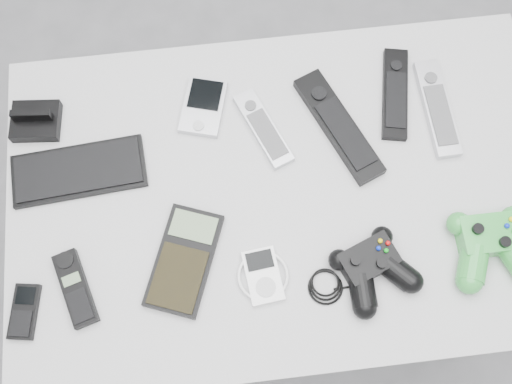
{
  "coord_description": "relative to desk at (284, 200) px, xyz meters",
  "views": [
    {
      "loc": [
        -0.01,
        -0.44,
        1.76
      ],
      "look_at": [
        0.03,
        -0.08,
        0.72
      ],
      "focal_mm": 42.0,
      "sensor_mm": 36.0,
      "label": 1
    }
  ],
  "objects": [
    {
      "name": "floor",
      "position": [
        -0.09,
        0.08,
        -0.64
      ],
      "size": [
        3.5,
        3.5,
        0.0
      ],
      "primitive_type": "plane",
      "color": "slate",
      "rests_on": "ground"
    },
    {
      "name": "desk",
      "position": [
        0.0,
        0.0,
        0.0
      ],
      "size": [
        1.05,
        0.67,
        0.7
      ],
      "color": "#A2A2A5",
      "rests_on": "floor"
    },
    {
      "name": "pda_keyboard",
      "position": [
        -0.38,
        0.08,
        0.07
      ],
      "size": [
        0.26,
        0.12,
        0.02
      ],
      "primitive_type": "cube",
      "rotation": [
        0.0,
        0.0,
        0.07
      ],
      "color": "black",
      "rests_on": "desk"
    },
    {
      "name": "dock_bracket",
      "position": [
        -0.46,
        0.19,
        0.09
      ],
      "size": [
        0.1,
        0.09,
        0.05
      ],
      "primitive_type": "cube",
      "rotation": [
        0.0,
        0.0,
        -0.09
      ],
      "color": "black",
      "rests_on": "desk"
    },
    {
      "name": "pda",
      "position": [
        -0.14,
        0.19,
        0.07
      ],
      "size": [
        0.11,
        0.14,
        0.02
      ],
      "primitive_type": "cube",
      "rotation": [
        0.0,
        0.0,
        -0.28
      ],
      "color": "#AFB0B7",
      "rests_on": "desk"
    },
    {
      "name": "remote_silver_a",
      "position": [
        -0.03,
        0.13,
        0.07
      ],
      "size": [
        0.1,
        0.18,
        0.02
      ],
      "primitive_type": "cube",
      "rotation": [
        0.0,
        0.0,
        0.38
      ],
      "color": "#AFB0B7",
      "rests_on": "desk"
    },
    {
      "name": "remote_black_a",
      "position": [
        0.12,
        0.12,
        0.07
      ],
      "size": [
        0.15,
        0.25,
        0.03
      ],
      "primitive_type": "cube",
      "rotation": [
        0.0,
        0.0,
        0.39
      ],
      "color": "black",
      "rests_on": "desk"
    },
    {
      "name": "remote_black_b",
      "position": [
        0.24,
        0.17,
        0.07
      ],
      "size": [
        0.09,
        0.2,
        0.02
      ],
      "primitive_type": "cube",
      "rotation": [
        0.0,
        0.0,
        -0.21
      ],
      "color": "black",
      "rests_on": "desk"
    },
    {
      "name": "remote_silver_b",
      "position": [
        0.32,
        0.13,
        0.07
      ],
      "size": [
        0.05,
        0.21,
        0.02
      ],
      "primitive_type": "cube",
      "rotation": [
        0.0,
        0.0,
        0.02
      ],
      "color": "#B0B0B7",
      "rests_on": "desk"
    },
    {
      "name": "mobile_phone",
      "position": [
        -0.48,
        -0.17,
        0.07
      ],
      "size": [
        0.06,
        0.1,
        0.02
      ],
      "primitive_type": "cube",
      "rotation": [
        0.0,
        0.0,
        -0.16
      ],
      "color": "black",
      "rests_on": "desk"
    },
    {
      "name": "cordless_handset",
      "position": [
        -0.39,
        -0.14,
        0.07
      ],
      "size": [
        0.08,
        0.14,
        0.02
      ],
      "primitive_type": "cube",
      "rotation": [
        0.0,
        0.0,
        0.29
      ],
      "color": "black",
      "rests_on": "desk"
    },
    {
      "name": "calculator",
      "position": [
        -0.2,
        -0.11,
        0.07
      ],
      "size": [
        0.16,
        0.22,
        0.02
      ],
      "primitive_type": "cube",
      "rotation": [
        0.0,
        0.0,
        -0.37
      ],
      "color": "black",
      "rests_on": "desk"
    },
    {
      "name": "mp3_player",
      "position": [
        -0.06,
        -0.16,
        0.07
      ],
      "size": [
        0.1,
        0.11,
        0.02
      ],
      "primitive_type": "cube",
      "rotation": [
        0.0,
        0.0,
        0.1
      ],
      "color": "white",
      "rests_on": "desk"
    },
    {
      "name": "controller_black",
      "position": [
        0.13,
        -0.17,
        0.08
      ],
      "size": [
        0.27,
        0.22,
        0.05
      ],
      "primitive_type": null,
      "rotation": [
        0.0,
        0.0,
        0.37
      ],
      "color": "black",
      "rests_on": "desk"
    },
    {
      "name": "controller_green",
      "position": [
        0.35,
        -0.15,
        0.09
      ],
      "size": [
        0.15,
        0.17,
        0.05
      ],
      "primitive_type": null,
      "rotation": [
        0.0,
        0.0,
        -0.01
      ],
      "color": "green",
      "rests_on": "desk"
    }
  ]
}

